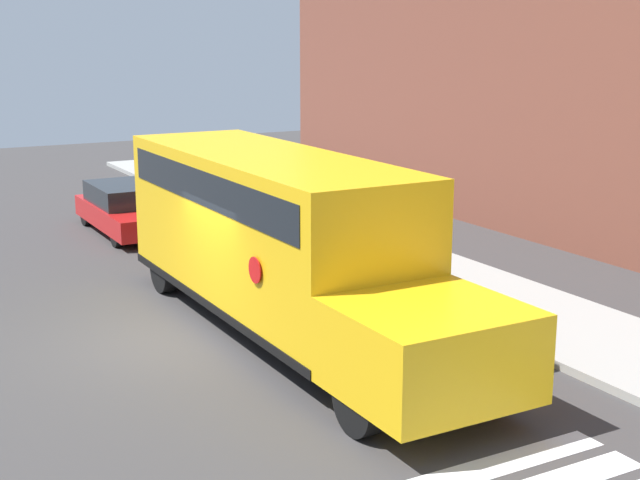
{
  "coord_description": "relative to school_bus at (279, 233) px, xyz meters",
  "views": [
    {
      "loc": [
        14.6,
        -5.14,
        5.44
      ],
      "look_at": [
        0.96,
        2.44,
        1.79
      ],
      "focal_mm": 50.0,
      "sensor_mm": 36.0,
      "label": 1
    }
  ],
  "objects": [
    {
      "name": "ground_plane",
      "position": [
        -0.29,
        -1.94,
        -1.83
      ],
      "size": [
        60.0,
        60.0,
        0.0
      ],
      "primitive_type": "plane",
      "color": "#3A3838"
    },
    {
      "name": "sidewalk_strip",
      "position": [
        -0.29,
        4.56,
        -1.76
      ],
      "size": [
        44.0,
        3.0,
        0.15
      ],
      "color": "#9E9E99",
      "rests_on": "ground"
    },
    {
      "name": "school_bus",
      "position": [
        0.0,
        0.0,
        0.0
      ],
      "size": [
        10.45,
        2.57,
        3.25
      ],
      "color": "yellow",
      "rests_on": "ground"
    },
    {
      "name": "parked_car",
      "position": [
        -9.46,
        -0.01,
        -1.17
      ],
      "size": [
        4.57,
        1.75,
        1.32
      ],
      "color": "red",
      "rests_on": "ground"
    }
  ]
}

